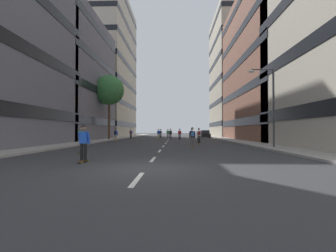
{
  "coord_description": "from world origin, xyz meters",
  "views": [
    {
      "loc": [
        1.2,
        -9.26,
        1.51
      ],
      "look_at": [
        0.0,
        25.82,
        2.15
      ],
      "focal_mm": 25.19,
      "sensor_mm": 36.0,
      "label": 1
    }
  ],
  "objects_px": {
    "skater_1": "(159,133)",
    "skater_6": "(116,134)",
    "skater_7": "(161,133)",
    "skater_3": "(199,135)",
    "streetlamp_right": "(269,98)",
    "skater_4": "(168,133)",
    "street_tree_near": "(109,90)",
    "skater_9": "(192,136)",
    "skater_8": "(131,133)",
    "skater_2": "(170,134)",
    "skater_11": "(82,138)",
    "skater_0": "(191,133)",
    "skater_10": "(180,134)",
    "skater_5": "(84,141)",
    "parked_car_near": "(205,134)"
  },
  "relations": [
    {
      "from": "skater_1",
      "to": "skater_6",
      "type": "xyz_separation_m",
      "value": [
        -5.12,
        -10.11,
        0.03
      ]
    },
    {
      "from": "skater_7",
      "to": "skater_3",
      "type": "bearing_deg",
      "value": -72.27
    },
    {
      "from": "streetlamp_right",
      "to": "skater_4",
      "type": "height_order",
      "value": "streetlamp_right"
    },
    {
      "from": "street_tree_near",
      "to": "skater_9",
      "type": "distance_m",
      "value": 21.71
    },
    {
      "from": "street_tree_near",
      "to": "skater_9",
      "type": "bearing_deg",
      "value": -53.98
    },
    {
      "from": "skater_8",
      "to": "streetlamp_right",
      "type": "bearing_deg",
      "value": -54.63
    },
    {
      "from": "skater_2",
      "to": "skater_6",
      "type": "height_order",
      "value": "same"
    },
    {
      "from": "skater_1",
      "to": "skater_11",
      "type": "xyz_separation_m",
      "value": [
        -3.16,
        -26.45,
        0.0
      ]
    },
    {
      "from": "skater_2",
      "to": "skater_0",
      "type": "bearing_deg",
      "value": 62.63
    },
    {
      "from": "skater_0",
      "to": "skater_8",
      "type": "relative_size",
      "value": 1.0
    },
    {
      "from": "skater_3",
      "to": "skater_10",
      "type": "distance_m",
      "value": 10.5
    },
    {
      "from": "skater_6",
      "to": "skater_3",
      "type": "bearing_deg",
      "value": -22.9
    },
    {
      "from": "skater_5",
      "to": "skater_11",
      "type": "distance_m",
      "value": 5.07
    },
    {
      "from": "skater_4",
      "to": "skater_10",
      "type": "relative_size",
      "value": 1.0
    },
    {
      "from": "street_tree_near",
      "to": "skater_6",
      "type": "height_order",
      "value": "street_tree_near"
    },
    {
      "from": "skater_0",
      "to": "skater_3",
      "type": "distance_m",
      "value": 18.17
    },
    {
      "from": "streetlamp_right",
      "to": "skater_9",
      "type": "bearing_deg",
      "value": 171.95
    },
    {
      "from": "skater_2",
      "to": "skater_6",
      "type": "bearing_deg",
      "value": -140.5
    },
    {
      "from": "streetlamp_right",
      "to": "skater_5",
      "type": "distance_m",
      "value": 15.14
    },
    {
      "from": "skater_6",
      "to": "streetlamp_right",
      "type": "bearing_deg",
      "value": -37.76
    },
    {
      "from": "skater_2",
      "to": "skater_3",
      "type": "height_order",
      "value": "same"
    },
    {
      "from": "skater_5",
      "to": "skater_10",
      "type": "bearing_deg",
      "value": 79.57
    },
    {
      "from": "skater_4",
      "to": "skater_10",
      "type": "distance_m",
      "value": 10.07
    },
    {
      "from": "skater_7",
      "to": "skater_2",
      "type": "bearing_deg",
      "value": -73.3
    },
    {
      "from": "streetlamp_right",
      "to": "skater_7",
      "type": "bearing_deg",
      "value": 112.8
    },
    {
      "from": "skater_1",
      "to": "street_tree_near",
      "type": "bearing_deg",
      "value": -146.96
    },
    {
      "from": "skater_2",
      "to": "parked_car_near",
      "type": "bearing_deg",
      "value": 54.93
    },
    {
      "from": "skater_6",
      "to": "skater_9",
      "type": "height_order",
      "value": "same"
    },
    {
      "from": "skater_8",
      "to": "skater_11",
      "type": "bearing_deg",
      "value": -86.1
    },
    {
      "from": "skater_10",
      "to": "street_tree_near",
      "type": "bearing_deg",
      "value": -177.54
    },
    {
      "from": "skater_0",
      "to": "skater_7",
      "type": "bearing_deg",
      "value": -173.89
    },
    {
      "from": "skater_2",
      "to": "skater_7",
      "type": "relative_size",
      "value": 1.0
    },
    {
      "from": "skater_8",
      "to": "skater_9",
      "type": "distance_m",
      "value": 23.33
    },
    {
      "from": "skater_2",
      "to": "skater_10",
      "type": "relative_size",
      "value": 1.0
    },
    {
      "from": "skater_4",
      "to": "skater_7",
      "type": "bearing_deg",
      "value": -116.65
    },
    {
      "from": "skater_4",
      "to": "street_tree_near",
      "type": "bearing_deg",
      "value": -131.23
    },
    {
      "from": "skater_5",
      "to": "skater_11",
      "type": "xyz_separation_m",
      "value": [
        -1.96,
        4.67,
        0.0
      ]
    },
    {
      "from": "parked_car_near",
      "to": "skater_4",
      "type": "relative_size",
      "value": 2.47
    },
    {
      "from": "skater_10",
      "to": "skater_3",
      "type": "bearing_deg",
      "value": -78.61
    },
    {
      "from": "street_tree_near",
      "to": "skater_0",
      "type": "relative_size",
      "value": 5.72
    },
    {
      "from": "skater_9",
      "to": "skater_0",
      "type": "bearing_deg",
      "value": 86.43
    },
    {
      "from": "skater_3",
      "to": "skater_11",
      "type": "distance_m",
      "value": 14.76
    },
    {
      "from": "skater_3",
      "to": "skater_9",
      "type": "distance_m",
      "value": 6.95
    },
    {
      "from": "skater_2",
      "to": "skater_9",
      "type": "bearing_deg",
      "value": -82.46
    },
    {
      "from": "skater_1",
      "to": "skater_11",
      "type": "relative_size",
      "value": 1.0
    },
    {
      "from": "street_tree_near",
      "to": "skater_9",
      "type": "xyz_separation_m",
      "value": [
        12.11,
        -16.65,
        -6.9
      ]
    },
    {
      "from": "street_tree_near",
      "to": "skater_11",
      "type": "relative_size",
      "value": 5.72
    },
    {
      "from": "skater_4",
      "to": "skater_5",
      "type": "bearing_deg",
      "value": -94.19
    },
    {
      "from": "parked_car_near",
      "to": "skater_8",
      "type": "bearing_deg",
      "value": -157.6
    },
    {
      "from": "skater_1",
      "to": "skater_8",
      "type": "bearing_deg",
      "value": -177.08
    }
  ]
}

